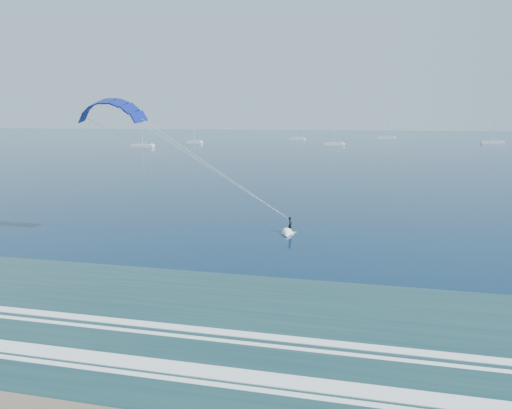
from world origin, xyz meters
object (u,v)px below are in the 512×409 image
object	(u,v)px
kitesurfer_rig	(204,164)
sailboat_5	(492,142)
sailboat_3	(334,144)
sailboat_2	(297,139)
sailboat_1	(194,142)
sailboat_4	(387,138)
sailboat_0	(143,145)

from	to	relation	value
kitesurfer_rig	sailboat_5	size ratio (longest dim) A/B	1.65
kitesurfer_rig	sailboat_3	distance (m)	161.07
sailboat_3	sailboat_2	bearing A→B (deg)	115.71
sailboat_3	sailboat_1	bearing A→B (deg)	178.19
sailboat_1	sailboat_5	world-z (taller)	sailboat_5
sailboat_2	sailboat_4	xyz separation A→B (m)	(48.34, 24.74, 0.01)
sailboat_2	sailboat_4	size ratio (longest dim) A/B	0.89
sailboat_5	sailboat_4	bearing A→B (deg)	137.79
sailboat_0	sailboat_2	bearing A→B (deg)	54.01
kitesurfer_rig	sailboat_3	xyz separation A→B (m)	(4.30, 160.87, -6.74)
sailboat_4	sailboat_5	xyz separation A→B (m)	(45.15, -40.95, 0.00)
sailboat_3	sailboat_4	xyz separation A→B (m)	(26.19, 70.73, 0.00)
sailboat_2	sailboat_5	size ratio (longest dim) A/B	0.88
sailboat_0	sailboat_2	distance (m)	92.26
kitesurfer_rig	sailboat_4	distance (m)	233.70
sailboat_1	sailboat_5	xyz separation A→B (m)	(136.47, 27.72, 0.02)
sailboat_1	sailboat_2	xyz separation A→B (m)	(42.98, 43.94, 0.00)
sailboat_4	sailboat_5	world-z (taller)	sailboat_5
kitesurfer_rig	sailboat_3	bearing A→B (deg)	88.47
sailboat_0	sailboat_4	distance (m)	142.82
sailboat_1	sailboat_0	bearing A→B (deg)	-110.11
sailboat_0	sailboat_3	distance (m)	81.57
sailboat_1	sailboat_2	size ratio (longest dim) A/B	0.93
sailboat_5	sailboat_3	bearing A→B (deg)	-157.35
sailboat_1	sailboat_5	distance (m)	139.25
sailboat_4	sailboat_1	bearing A→B (deg)	-143.05
sailboat_3	sailboat_5	xyz separation A→B (m)	(71.35, 29.78, 0.01)
sailboat_1	sailboat_2	distance (m)	61.46
sailboat_0	sailboat_3	bearing A→B (deg)	20.57
sailboat_0	sailboat_4	world-z (taller)	sailboat_0
sailboat_3	sailboat_5	bearing A→B (deg)	22.65
sailboat_3	sailboat_5	world-z (taller)	sailboat_5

